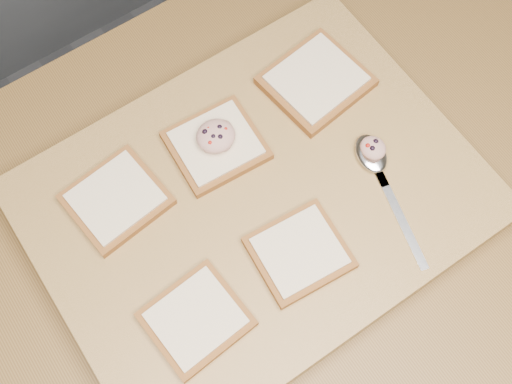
% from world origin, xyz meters
% --- Properties ---
extents(ground, '(4.00, 4.00, 0.00)m').
position_xyz_m(ground, '(0.00, 0.00, 0.00)').
color(ground, '#515459').
rests_on(ground, ground).
extents(island_counter, '(2.00, 0.80, 0.90)m').
position_xyz_m(island_counter, '(0.00, 0.00, 0.45)').
color(island_counter, slate).
rests_on(island_counter, ground).
extents(cutting_board, '(0.55, 0.42, 0.04)m').
position_xyz_m(cutting_board, '(-0.14, 0.03, 0.92)').
color(cutting_board, '#AC854A').
rests_on(cutting_board, island_counter).
extents(bread_far_left, '(0.12, 0.12, 0.02)m').
position_xyz_m(bread_far_left, '(-0.29, 0.13, 0.95)').
color(bread_far_left, '#8E5C24').
rests_on(bread_far_left, cutting_board).
extents(bread_far_center, '(0.12, 0.11, 0.02)m').
position_xyz_m(bread_far_center, '(-0.14, 0.12, 0.95)').
color(bread_far_center, '#8E5C24').
rests_on(bread_far_center, cutting_board).
extents(bread_far_right, '(0.14, 0.13, 0.02)m').
position_xyz_m(bread_far_right, '(0.03, 0.13, 0.95)').
color(bread_far_right, '#8E5C24').
rests_on(bread_far_right, cutting_board).
extents(bread_near_left, '(0.12, 0.11, 0.02)m').
position_xyz_m(bread_near_left, '(-0.28, -0.06, 0.95)').
color(bread_near_left, '#8E5C24').
rests_on(bread_near_left, cutting_board).
extents(bread_near_center, '(0.12, 0.11, 0.02)m').
position_xyz_m(bread_near_center, '(-0.14, -0.06, 0.95)').
color(bread_near_center, '#8E5C24').
rests_on(bread_near_center, cutting_board).
extents(tuna_salad_dollop, '(0.05, 0.05, 0.02)m').
position_xyz_m(tuna_salad_dollop, '(-0.14, 0.12, 0.97)').
color(tuna_salad_dollop, tan).
rests_on(tuna_salad_dollop, bread_far_center).
extents(spoon, '(0.07, 0.20, 0.01)m').
position_xyz_m(spoon, '(0.02, -0.02, 0.95)').
color(spoon, silver).
rests_on(spoon, cutting_board).
extents(spoon_salad, '(0.03, 0.04, 0.02)m').
position_xyz_m(spoon_salad, '(0.02, -0.00, 0.97)').
color(spoon_salad, tan).
rests_on(spoon_salad, spoon).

